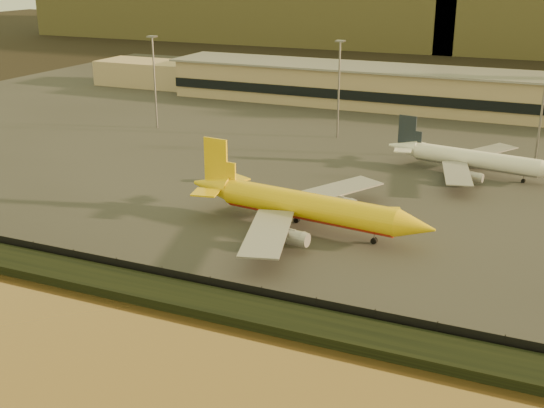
{
  "coord_description": "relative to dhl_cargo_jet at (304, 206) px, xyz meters",
  "views": [
    {
      "loc": [
        44.91,
        -89.51,
        44.71
      ],
      "look_at": [
        0.64,
        12.0,
        5.07
      ],
      "focal_mm": 45.0,
      "sensor_mm": 36.0,
      "label": 1
    }
  ],
  "objects": [
    {
      "name": "dhl_cargo_jet",
      "position": [
        0.0,
        0.0,
        0.0
      ],
      "size": [
        46.98,
        45.72,
        14.03
      ],
      "rotation": [
        0.0,
        0.0,
        -0.12
      ],
      "color": "yellow",
      "rests_on": "tarmac"
    },
    {
      "name": "ground",
      "position": [
        -5.53,
        -14.84,
        -4.39
      ],
      "size": [
        900.0,
        900.0,
        0.0
      ],
      "primitive_type": "plane",
      "color": "black",
      "rests_on": "ground"
    },
    {
      "name": "embankment",
      "position": [
        -5.53,
        -31.84,
        -3.69
      ],
      "size": [
        320.0,
        7.0,
        1.4
      ],
      "primitive_type": "cube",
      "color": "black",
      "rests_on": "ground"
    },
    {
      "name": "perimeter_fence",
      "position": [
        -5.53,
        -27.84,
        -3.09
      ],
      "size": [
        300.0,
        0.05,
        2.2
      ],
      "primitive_type": "cube",
      "color": "black",
      "rests_on": "tarmac"
    },
    {
      "name": "gse_vehicle_yellow",
      "position": [
        12.36,
        11.81,
        -3.34
      ],
      "size": [
        4.15,
        2.9,
        1.71
      ],
      "primitive_type": "cube",
      "rotation": [
        0.0,
        0.0,
        0.35
      ],
      "color": "yellow",
      "rests_on": "tarmac"
    },
    {
      "name": "white_narrowbody_jet",
      "position": [
        22.27,
        45.18,
        -0.79
      ],
      "size": [
        39.52,
        38.16,
        11.37
      ],
      "rotation": [
        0.0,
        0.0,
        -0.16
      ],
      "color": "white",
      "rests_on": "tarmac"
    },
    {
      "name": "apron_light_masts",
      "position": [
        9.47,
        60.16,
        11.32
      ],
      "size": [
        152.2,
        12.2,
        25.4
      ],
      "color": "slate",
      "rests_on": "tarmac"
    },
    {
      "name": "terminal_building",
      "position": [
        -20.05,
        110.71,
        1.86
      ],
      "size": [
        202.0,
        25.0,
        12.6
      ],
      "color": "tan",
      "rests_on": "tarmac"
    },
    {
      "name": "tarmac",
      "position": [
        -5.53,
        80.16,
        -4.29
      ],
      "size": [
        320.0,
        220.0,
        0.2
      ],
      "primitive_type": "cube",
      "color": "#2D2D2D",
      "rests_on": "ground"
    },
    {
      "name": "gse_vehicle_white",
      "position": [
        -26.53,
        18.02,
        -3.33
      ],
      "size": [
        4.17,
        3.12,
        1.71
      ],
      "primitive_type": "cube",
      "rotation": [
        0.0,
        0.0,
        0.42
      ],
      "color": "white",
      "rests_on": "tarmac"
    }
  ]
}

